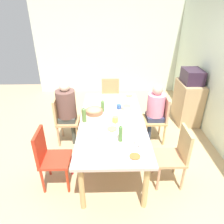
{
  "coord_description": "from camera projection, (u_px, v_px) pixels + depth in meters",
  "views": [
    {
      "loc": [
        2.73,
        -0.06,
        2.37
      ],
      "look_at": [
        0.0,
        0.0,
        0.9
      ],
      "focal_mm": 32.9,
      "sensor_mm": 36.0,
      "label": 1
    }
  ],
  "objects": [
    {
      "name": "cup_0",
      "position": [
        138.0,
        142.0,
        2.62
      ],
      "size": [
        0.13,
        0.09,
        0.09
      ],
      "color": "white",
      "rests_on": "dining_table"
    },
    {
      "name": "plate_0",
      "position": [
        129.0,
        96.0,
        3.96
      ],
      "size": [
        0.24,
        0.24,
        0.04
      ],
      "color": "white",
      "rests_on": "dining_table"
    },
    {
      "name": "bowl_1",
      "position": [
        127.0,
        107.0,
        3.48
      ],
      "size": [
        0.17,
        0.17,
        0.09
      ],
      "color": "beige",
      "rests_on": "dining_table"
    },
    {
      "name": "plate_2",
      "position": [
        112.0,
        129.0,
        2.93
      ],
      "size": [
        0.26,
        0.26,
        0.04
      ],
      "color": "silver",
      "rests_on": "dining_table"
    },
    {
      "name": "bottle_0",
      "position": [
        121.0,
        133.0,
        2.65
      ],
      "size": [
        0.05,
        0.05,
        0.26
      ],
      "color": "#4C7E39",
      "rests_on": "dining_table"
    },
    {
      "name": "ground_plane",
      "position": [
        112.0,
        158.0,
        3.53
      ],
      "size": [
        7.25,
        7.25,
        0.0
      ],
      "primitive_type": "plane",
      "color": "tan"
    },
    {
      "name": "microwave",
      "position": [
        193.0,
        76.0,
        4.15
      ],
      "size": [
        0.48,
        0.36,
        0.28
      ],
      "primitive_type": "cube",
      "color": "#2F1E31",
      "rests_on": "side_cabinet"
    },
    {
      "name": "cup_3",
      "position": [
        98.0,
        134.0,
        2.77
      ],
      "size": [
        0.12,
        0.09,
        0.08
      ],
      "color": "white",
      "rests_on": "dining_table"
    },
    {
      "name": "bottle_1",
      "position": [
        103.0,
        106.0,
        3.4
      ],
      "size": [
        0.06,
        0.06,
        0.22
      ],
      "color": "#4E7A3A",
      "rests_on": "dining_table"
    },
    {
      "name": "bottle_2",
      "position": [
        84.0,
        115.0,
        3.1
      ],
      "size": [
        0.07,
        0.07,
        0.25
      ],
      "color": "#4F7635",
      "rests_on": "dining_table"
    },
    {
      "name": "person_2",
      "position": [
        67.0,
        107.0,
        3.63
      ],
      "size": [
        0.34,
        0.34,
        1.2
      ],
      "color": "#493749",
      "rests_on": "ground_plane"
    },
    {
      "name": "chair_4",
      "position": [
        111.0,
        97.0,
        4.55
      ],
      "size": [
        0.4,
        0.4,
        0.9
      ],
      "color": "tan",
      "rests_on": "ground_plane"
    },
    {
      "name": "chair_1",
      "position": [
        49.0,
        156.0,
        2.81
      ],
      "size": [
        0.4,
        0.4,
        0.9
      ],
      "color": "#B0331F",
      "rests_on": "ground_plane"
    },
    {
      "name": "dining_table",
      "position": [
        112.0,
        125.0,
        3.21
      ],
      "size": [
        2.1,
        0.99,
        0.75
      ],
      "color": "#C9AA9D",
      "rests_on": "ground_plane"
    },
    {
      "name": "bowl_0",
      "position": [
        94.0,
        111.0,
        3.36
      ],
      "size": [
        0.28,
        0.28,
        0.09
      ],
      "color": "#8F6142",
      "rests_on": "dining_table"
    },
    {
      "name": "cup_2",
      "position": [
        115.0,
        119.0,
        3.11
      ],
      "size": [
        0.12,
        0.09,
        0.09
      ],
      "color": "#EDC655",
      "rests_on": "dining_table"
    },
    {
      "name": "person_0",
      "position": [
        155.0,
        108.0,
        3.69
      ],
      "size": [
        0.31,
        0.31,
        1.13
      ],
      "color": "#2B3752",
      "rests_on": "ground_plane"
    },
    {
      "name": "side_cabinet",
      "position": [
        187.0,
        102.0,
        4.43
      ],
      "size": [
        0.7,
        0.44,
        0.9
      ],
      "primitive_type": "cube",
      "color": "tan",
      "rests_on": "ground_plane"
    },
    {
      "name": "chair_0",
      "position": [
        159.0,
        117.0,
        3.77
      ],
      "size": [
        0.4,
        0.4,
        0.9
      ],
      "color": "tan",
      "rests_on": "ground_plane"
    },
    {
      "name": "plate_1",
      "position": [
        135.0,
        157.0,
        2.41
      ],
      "size": [
        0.24,
        0.24,
        0.04
      ],
      "color": "silver",
      "rests_on": "dining_table"
    },
    {
      "name": "cup_1",
      "position": [
        119.0,
        107.0,
        3.52
      ],
      "size": [
        0.11,
        0.08,
        0.07
      ],
      "color": "#335AA1",
      "rests_on": "dining_table"
    },
    {
      "name": "wall_left",
      "position": [
        109.0,
        46.0,
        5.63
      ],
      "size": [
        0.12,
        4.05,
        2.6
      ],
      "primitive_type": "cube",
      "color": "silver",
      "rests_on": "ground_plane"
    },
    {
      "name": "chair_2",
      "position": [
        63.0,
        118.0,
        3.73
      ],
      "size": [
        0.4,
        0.4,
        0.9
      ],
      "color": "tan",
      "rests_on": "ground_plane"
    },
    {
      "name": "chair_3",
      "position": [
        176.0,
        154.0,
        2.85
      ],
      "size": [
        0.4,
        0.4,
        0.9
      ],
      "color": "tan",
      "rests_on": "ground_plane"
    }
  ]
}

